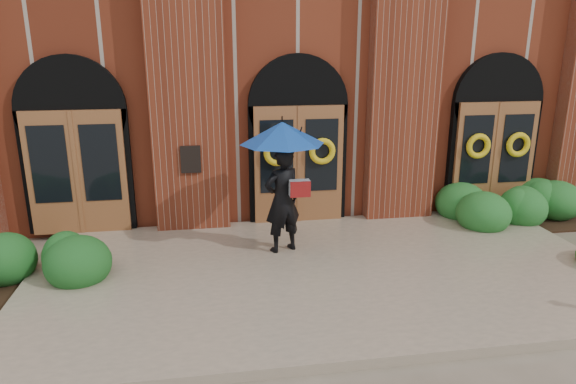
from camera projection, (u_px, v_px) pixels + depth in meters
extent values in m
plane|color=gray|center=(327.00, 281.00, 8.74)|extent=(90.00, 90.00, 0.00)
cube|color=tan|center=(325.00, 273.00, 8.86)|extent=(10.00, 5.30, 0.15)
cube|color=maroon|center=(264.00, 56.00, 16.19)|extent=(16.00, 12.00, 7.00)
cube|color=black|center=(191.00, 159.00, 10.28)|extent=(0.40, 0.05, 0.55)
cube|color=maroon|center=(186.00, 64.00, 10.00)|extent=(1.50, 0.45, 7.00)
cube|color=maroon|center=(405.00, 63.00, 10.69)|extent=(1.50, 0.45, 7.00)
cube|color=#975631|center=(77.00, 173.00, 10.23)|extent=(1.90, 0.10, 2.50)
cylinder|color=black|center=(71.00, 109.00, 10.01)|extent=(2.10, 0.22, 2.10)
cube|color=#975631|center=(299.00, 165.00, 10.92)|extent=(1.90, 0.10, 2.50)
cylinder|color=black|center=(298.00, 105.00, 10.70)|extent=(2.10, 0.22, 2.10)
cube|color=#975631|center=(494.00, 157.00, 11.61)|extent=(1.90, 0.10, 2.50)
cylinder|color=black|center=(497.00, 101.00, 11.39)|extent=(2.10, 0.22, 2.10)
torus|color=yellow|center=(277.00, 153.00, 10.65)|extent=(0.57, 0.13, 0.57)
torus|color=yellow|center=(322.00, 151.00, 10.79)|extent=(0.57, 0.13, 0.57)
torus|color=yellow|center=(478.00, 146.00, 11.34)|extent=(0.57, 0.13, 0.57)
torus|color=yellow|center=(518.00, 145.00, 11.48)|extent=(0.57, 0.13, 0.57)
imported|color=black|center=(282.00, 200.00, 9.37)|extent=(0.84, 0.70, 1.97)
cone|color=#1549A8|center=(282.00, 133.00, 9.02)|extent=(1.97, 1.97, 0.39)
cylinder|color=black|center=(285.00, 162.00, 9.13)|extent=(0.02, 0.02, 0.65)
cube|color=#B4B7B9|center=(300.00, 188.00, 9.19)|extent=(0.41, 0.30, 0.29)
cube|color=maroon|center=(301.00, 190.00, 9.09)|extent=(0.35, 0.16, 0.29)
ellipsoid|color=#1B521D|center=(7.00, 267.00, 8.30)|extent=(3.23, 1.29, 0.83)
ellipsoid|color=#226023|center=(530.00, 204.00, 11.51)|extent=(3.29, 1.32, 0.84)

